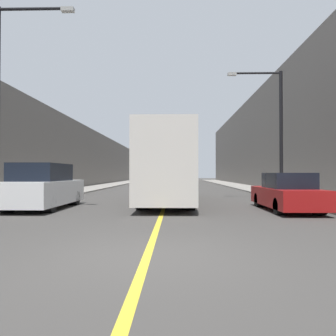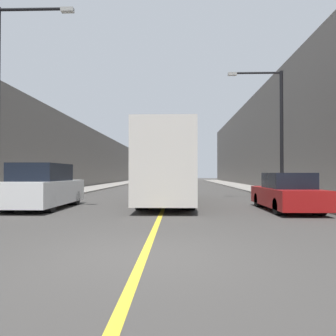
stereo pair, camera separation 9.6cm
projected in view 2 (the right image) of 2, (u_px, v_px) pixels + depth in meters
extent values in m
plane|color=#3F3D3A|center=(144.00, 256.00, 5.88)|extent=(200.00, 200.00, 0.00)
cube|color=gray|center=(102.00, 186.00, 36.10)|extent=(3.03, 72.00, 0.11)
cube|color=gray|center=(243.00, 187.00, 35.64)|extent=(3.03, 72.00, 0.11)
cube|color=#66605B|center=(71.00, 157.00, 36.26)|extent=(4.00, 72.00, 6.69)
cube|color=#66605B|center=(275.00, 139.00, 35.62)|extent=(4.00, 72.00, 10.47)
cube|color=gold|center=(172.00, 187.00, 35.87)|extent=(0.16, 72.00, 0.01)
cube|color=silver|center=(168.00, 165.00, 16.75)|extent=(2.41, 10.75, 3.27)
cube|color=black|center=(163.00, 145.00, 11.42)|extent=(2.05, 0.04, 1.47)
cylinder|color=black|center=(142.00, 198.00, 13.42)|extent=(0.53, 0.97, 0.97)
cylinder|color=black|center=(188.00, 198.00, 13.37)|extent=(0.53, 0.97, 0.97)
cylinder|color=black|center=(154.00, 190.00, 20.08)|extent=(0.53, 0.97, 0.97)
cylinder|color=black|center=(185.00, 190.00, 20.03)|extent=(0.53, 0.97, 0.97)
cube|color=silver|center=(44.00, 192.00, 13.94)|extent=(2.01, 4.96, 0.97)
cube|color=black|center=(42.00, 172.00, 13.71)|extent=(1.76, 2.73, 0.73)
cube|color=black|center=(15.00, 191.00, 11.50)|extent=(1.70, 0.04, 0.44)
cylinder|color=black|center=(7.00, 204.00, 12.42)|extent=(0.44, 0.68, 0.68)
cylinder|color=black|center=(48.00, 204.00, 12.38)|extent=(0.44, 0.68, 0.68)
cylinder|color=black|center=(41.00, 198.00, 15.49)|extent=(0.44, 0.68, 0.68)
cylinder|color=black|center=(74.00, 198.00, 15.45)|extent=(0.44, 0.68, 0.68)
cube|color=maroon|center=(286.00, 197.00, 13.14)|extent=(1.76, 4.66, 0.72)
cube|color=black|center=(288.00, 181.00, 12.91)|extent=(1.55, 2.10, 0.61)
cube|color=black|center=(309.00, 198.00, 10.84)|extent=(1.50, 0.04, 0.32)
cylinder|color=black|center=(280.00, 206.00, 11.71)|extent=(0.39, 0.62, 0.62)
cylinder|color=black|center=(319.00, 207.00, 11.67)|extent=(0.39, 0.62, 0.62)
cylinder|color=black|center=(260.00, 200.00, 14.60)|extent=(0.39, 0.62, 0.62)
cylinder|color=black|center=(291.00, 200.00, 14.56)|extent=(0.39, 0.62, 0.62)
cylinder|color=black|center=(33.00, 9.00, 12.96)|extent=(2.78, 0.12, 0.12)
cube|color=#999993|center=(67.00, 10.00, 12.91)|extent=(0.50, 0.24, 0.16)
cylinder|color=black|center=(282.00, 134.00, 18.60)|extent=(0.20, 0.20, 7.23)
cylinder|color=black|center=(257.00, 73.00, 18.70)|extent=(2.78, 0.12, 0.12)
cube|color=#999993|center=(232.00, 74.00, 18.74)|extent=(0.50, 0.24, 0.16)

